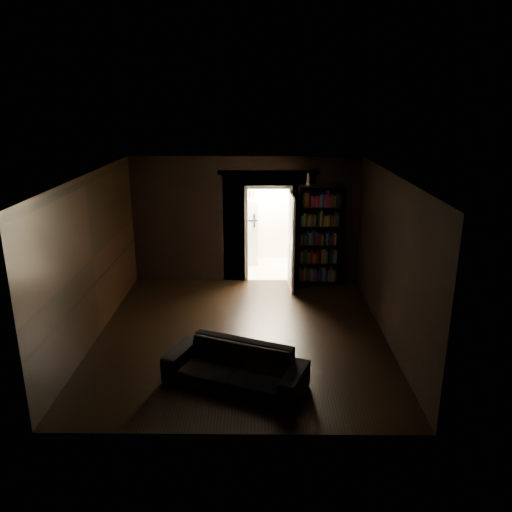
# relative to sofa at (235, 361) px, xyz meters

# --- Properties ---
(ground) EXTENTS (5.50, 5.50, 0.00)m
(ground) POSITION_rel_sofa_xyz_m (0.03, 1.62, -0.39)
(ground) COLOR black
(ground) RESTS_ON ground
(room_walls) EXTENTS (5.02, 5.61, 2.84)m
(room_walls) POSITION_rel_sofa_xyz_m (0.02, 2.69, 1.29)
(room_walls) COLOR black
(room_walls) RESTS_ON ground
(kitchen_alcove) EXTENTS (2.20, 1.80, 2.60)m
(kitchen_alcove) POSITION_rel_sofa_xyz_m (0.53, 5.49, 0.82)
(kitchen_alcove) COLOR beige
(kitchen_alcove) RESTS_ON ground
(sofa) EXTENTS (2.20, 1.57, 0.78)m
(sofa) POSITION_rel_sofa_xyz_m (0.00, 0.00, 0.00)
(sofa) COLOR black
(sofa) RESTS_ON ground
(bookshelf) EXTENTS (0.91, 0.36, 2.20)m
(bookshelf) POSITION_rel_sofa_xyz_m (1.62, 4.21, 0.71)
(bookshelf) COLOR black
(bookshelf) RESTS_ON ground
(refrigerator) EXTENTS (0.76, 0.70, 1.65)m
(refrigerator) POSITION_rel_sofa_xyz_m (-0.07, 5.73, 0.44)
(refrigerator) COLOR white
(refrigerator) RESTS_ON ground
(door) EXTENTS (0.09, 0.85, 2.05)m
(door) POSITION_rel_sofa_xyz_m (1.02, 3.93, 0.64)
(door) COLOR white
(door) RESTS_ON ground
(figurine) EXTENTS (0.10, 0.10, 0.27)m
(figurine) POSITION_rel_sofa_xyz_m (1.37, 4.25, 1.95)
(figurine) COLOR white
(figurine) RESTS_ON bookshelf
(bottles) EXTENTS (0.63, 0.12, 0.25)m
(bottles) POSITION_rel_sofa_xyz_m (-0.08, 5.70, 1.39)
(bottles) COLOR black
(bottles) RESTS_ON refrigerator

